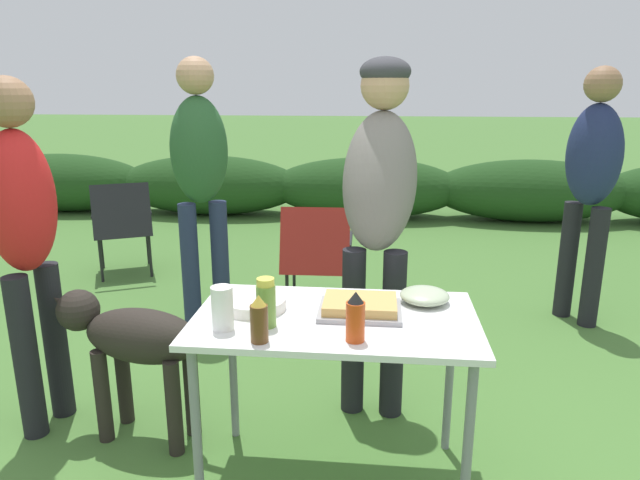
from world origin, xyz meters
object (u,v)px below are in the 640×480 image
(hot_sauce_bottle, at_px, (355,318))
(standing_person_in_red_jacket, at_px, (200,168))
(mixing_bowl, at_px, (425,296))
(standing_person_with_beanie, at_px, (379,192))
(dog, at_px, (133,341))
(folding_table, at_px, (335,334))
(standing_person_in_dark_puffer, at_px, (24,226))
(food_tray, at_px, (360,307))
(standing_person_in_gray_fleece, at_px, (592,174))
(camp_chair_near_hedge, at_px, (317,255))
(plate_stack, at_px, (255,304))
(relish_jar, at_px, (266,303))
(camp_chair_green_behind_table, at_px, (123,224))
(paper_cup_stack, at_px, (222,308))
(beer_bottle, at_px, (259,320))

(hot_sauce_bottle, relative_size, standing_person_in_red_jacket, 0.10)
(mixing_bowl, relative_size, standing_person_with_beanie, 0.12)
(dog, bearing_deg, standing_person_in_red_jacket, 13.07)
(folding_table, bearing_deg, standing_person_in_dark_puffer, 169.07)
(food_tray, distance_m, standing_person_in_gray_fleece, 2.36)
(camp_chair_near_hedge, bearing_deg, standing_person_in_dark_puffer, -130.38)
(standing_person_in_dark_puffer, bearing_deg, standing_person_in_gray_fleece, -51.35)
(camp_chair_near_hedge, bearing_deg, plate_stack, -93.80)
(relish_jar, xyz_separation_m, camp_chair_green_behind_table, (-1.76, 2.59, -0.36))
(plate_stack, bearing_deg, standing_person_in_dark_puffer, 167.99)
(standing_person_in_red_jacket, distance_m, camp_chair_green_behind_table, 1.49)
(dog, relative_size, camp_chair_near_hedge, 1.07)
(relish_jar, relative_size, standing_person_in_red_jacket, 0.10)
(hot_sauce_bottle, relative_size, dog, 0.21)
(paper_cup_stack, xyz_separation_m, standing_person_with_beanie, (0.56, 0.84, 0.29))
(relish_jar, bearing_deg, beer_bottle, -89.26)
(mixing_bowl, xyz_separation_m, paper_cup_stack, (-0.76, -0.34, 0.05))
(hot_sauce_bottle, height_order, relish_jar, relish_jar)
(standing_person_in_gray_fleece, bearing_deg, mixing_bowl, -69.89)
(relish_jar, height_order, camp_chair_green_behind_table, relish_jar)
(food_tray, distance_m, relish_jar, 0.38)
(paper_cup_stack, relative_size, standing_person_in_red_jacket, 0.09)
(plate_stack, xyz_separation_m, standing_person_in_red_jacket, (-0.68, 1.51, 0.32))
(food_tray, height_order, standing_person_with_beanie, standing_person_with_beanie)
(standing_person_in_red_jacket, height_order, dog, standing_person_in_red_jacket)
(relish_jar, bearing_deg, dog, 153.33)
(camp_chair_green_behind_table, bearing_deg, food_tray, -74.53)
(camp_chair_green_behind_table, bearing_deg, relish_jar, -81.20)
(folding_table, height_order, plate_stack, plate_stack)
(beer_bottle, xyz_separation_m, camp_chair_green_behind_table, (-1.76, 2.73, -0.35))
(hot_sauce_bottle, height_order, dog, hot_sauce_bottle)
(beer_bottle, xyz_separation_m, dog, (-0.69, 0.48, -0.34))
(standing_person_in_gray_fleece, bearing_deg, paper_cup_stack, -78.34)
(food_tray, bearing_deg, standing_person_in_gray_fleece, 51.24)
(paper_cup_stack, height_order, beer_bottle, beer_bottle)
(standing_person_in_gray_fleece, bearing_deg, folding_table, -74.21)
(relish_jar, distance_m, standing_person_with_beanie, 0.93)
(camp_chair_green_behind_table, bearing_deg, camp_chair_near_hedge, -48.82)
(paper_cup_stack, bearing_deg, standing_person_with_beanie, 56.24)
(folding_table, height_order, standing_person_with_beanie, standing_person_with_beanie)
(mixing_bowl, height_order, standing_person_with_beanie, standing_person_with_beanie)
(hot_sauce_bottle, bearing_deg, dog, 156.71)
(beer_bottle, height_order, relish_jar, relish_jar)
(paper_cup_stack, relative_size, standing_person_with_beanie, 0.09)
(paper_cup_stack, bearing_deg, beer_bottle, -30.49)
(camp_chair_near_hedge, bearing_deg, dog, -116.12)
(standing_person_in_dark_puffer, bearing_deg, beer_bottle, -103.69)
(dog, bearing_deg, standing_person_in_gray_fleece, -46.51)
(camp_chair_near_hedge, bearing_deg, camp_chair_green_behind_table, 155.09)
(hot_sauce_bottle, height_order, camp_chair_green_behind_table, hot_sauce_bottle)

